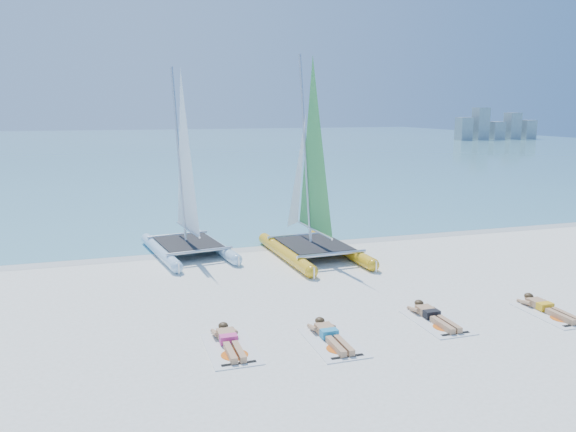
% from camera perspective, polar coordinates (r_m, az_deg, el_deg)
% --- Properties ---
extents(ground, '(140.00, 140.00, 0.00)m').
position_cam_1_polar(ground, '(15.18, 0.87, -8.01)').
color(ground, white).
rests_on(ground, ground).
extents(sea, '(140.00, 115.00, 0.01)m').
position_cam_1_polar(sea, '(76.91, -14.23, 6.93)').
color(sea, '#79C4CA').
rests_on(sea, ground).
extents(wet_sand_strip, '(140.00, 1.40, 0.01)m').
position_cam_1_polar(wet_sand_strip, '(20.26, -4.06, -3.16)').
color(wet_sand_strip, beige).
rests_on(wet_sand_strip, ground).
extents(distant_skyline, '(14.00, 2.00, 5.00)m').
position_cam_1_polar(distant_skyline, '(95.51, 20.28, 8.47)').
color(distant_skyline, '#939BA2').
rests_on(distant_skyline, ground).
extents(catamaran_blue, '(2.98, 5.08, 6.54)m').
position_cam_1_polar(catamaran_blue, '(19.32, -10.37, 1.89)').
color(catamaran_blue, '#BBE3F5').
rests_on(catamaran_blue, ground).
extents(catamaran_yellow, '(2.67, 5.52, 6.96)m').
position_cam_1_polar(catamaran_yellow, '(19.04, 2.07, 2.66)').
color(catamaran_yellow, yellow).
rests_on(catamaran_yellow, ground).
extents(towel_a, '(1.00, 1.85, 0.02)m').
position_cam_1_polar(towel_a, '(12.04, -5.82, -13.25)').
color(towel_a, silver).
rests_on(towel_a, ground).
extents(sunbather_a, '(0.37, 1.73, 0.26)m').
position_cam_1_polar(sunbather_a, '(12.16, -6.02, -12.42)').
color(sunbather_a, tan).
rests_on(sunbather_a, towel_a).
extents(towel_b, '(1.00, 1.85, 0.02)m').
position_cam_1_polar(towel_b, '(12.29, 4.61, -12.69)').
color(towel_b, silver).
rests_on(towel_b, ground).
extents(sunbather_b, '(0.37, 1.73, 0.26)m').
position_cam_1_polar(sunbather_b, '(12.41, 4.28, -11.90)').
color(sunbather_b, tan).
rests_on(sunbather_b, towel_b).
extents(towel_c, '(1.00, 1.85, 0.02)m').
position_cam_1_polar(towel_c, '(13.78, 14.87, -10.37)').
color(towel_c, silver).
rests_on(towel_c, ground).
extents(sunbather_c, '(0.37, 1.73, 0.26)m').
position_cam_1_polar(sunbather_c, '(13.89, 14.46, -9.69)').
color(sunbather_c, tan).
rests_on(sunbather_c, towel_c).
extents(towel_d, '(1.00, 1.85, 0.02)m').
position_cam_1_polar(towel_d, '(15.23, 25.20, -8.99)').
color(towel_d, silver).
rests_on(towel_d, ground).
extents(sunbather_d, '(0.37, 1.73, 0.26)m').
position_cam_1_polar(sunbather_d, '(15.33, 24.75, -8.40)').
color(sunbather_d, tan).
rests_on(sunbather_d, towel_d).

